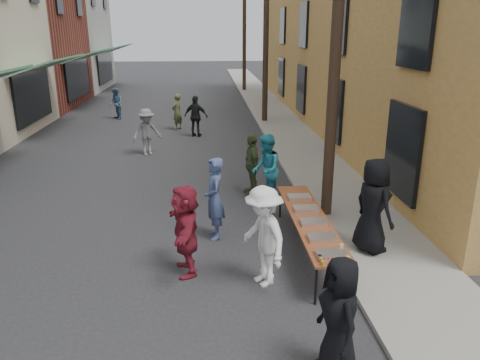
{
  "coord_description": "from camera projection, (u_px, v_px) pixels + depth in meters",
  "views": [
    {
      "loc": [
        1.45,
        -7.32,
        4.35
      ],
      "look_at": [
        2.15,
        2.04,
        1.3
      ],
      "focal_mm": 35.0,
      "sensor_mm": 36.0,
      "label": 1
    }
  ],
  "objects": [
    {
      "name": "ground",
      "position": [
        127.0,
        289.0,
        8.19
      ],
      "size": [
        120.0,
        120.0,
        0.0
      ],
      "primitive_type": "plane",
      "color": "#28282B",
      "rests_on": "ground"
    },
    {
      "name": "sidewalk",
      "position": [
        279.0,
        121.0,
        22.75
      ],
      "size": [
        2.2,
        60.0,
        0.1
      ],
      "primitive_type": "cube",
      "color": "gray",
      "rests_on": "ground"
    },
    {
      "name": "building_ochre",
      "position": [
        421.0,
        13.0,
        20.7
      ],
      "size": [
        10.0,
        28.0,
        10.0
      ],
      "primitive_type": "cube",
      "color": "#A5823B",
      "rests_on": "ground"
    },
    {
      "name": "utility_pole_near",
      "position": [
        337.0,
        21.0,
        9.94
      ],
      "size": [
        0.26,
        0.26,
        9.0
      ],
      "primitive_type": "cylinder",
      "color": "#2D2116",
      "rests_on": "ground"
    },
    {
      "name": "utility_pole_mid",
      "position": [
        266.0,
        25.0,
        21.32
      ],
      "size": [
        0.26,
        0.26,
        9.0
      ],
      "primitive_type": "cylinder",
      "color": "#2D2116",
      "rests_on": "ground"
    },
    {
      "name": "utility_pole_far",
      "position": [
        244.0,
        26.0,
        32.7
      ],
      "size": [
        0.26,
        0.26,
        9.0
      ],
      "primitive_type": "cylinder",
      "color": "#2D2116",
      "rests_on": "ground"
    },
    {
      "name": "serving_table",
      "position": [
        310.0,
        220.0,
        9.32
      ],
      "size": [
        0.7,
        4.0,
        0.75
      ],
      "color": "brown",
      "rests_on": "ground"
    },
    {
      "name": "catering_tray_sausage",
      "position": [
        331.0,
        254.0,
        7.73
      ],
      "size": [
        0.5,
        0.33,
        0.08
      ],
      "primitive_type": "cube",
      "color": "maroon",
      "rests_on": "serving_table"
    },
    {
      "name": "catering_tray_foil_b",
      "position": [
        322.0,
        238.0,
        8.35
      ],
      "size": [
        0.5,
        0.33,
        0.08
      ],
      "primitive_type": "cube",
      "color": "#B2B2B7",
      "rests_on": "serving_table"
    },
    {
      "name": "catering_tray_buns",
      "position": [
        313.0,
        222.0,
        9.01
      ],
      "size": [
        0.5,
        0.33,
        0.08
      ],
      "primitive_type": "cube",
      "color": "tan",
      "rests_on": "serving_table"
    },
    {
      "name": "catering_tray_foil_d",
      "position": [
        306.0,
        209.0,
        9.68
      ],
      "size": [
        0.5,
        0.33,
        0.08
      ],
      "primitive_type": "cube",
      "color": "#B2B2B7",
      "rests_on": "serving_table"
    },
    {
      "name": "catering_tray_buns_end",
      "position": [
        299.0,
        197.0,
        10.34
      ],
      "size": [
        0.5,
        0.33,
        0.08
      ],
      "primitive_type": "cube",
      "color": "tan",
      "rests_on": "serving_table"
    },
    {
      "name": "condiment_jar_a",
      "position": [
        323.0,
        263.0,
        7.43
      ],
      "size": [
        0.07,
        0.07,
        0.08
      ],
      "primitive_type": "cylinder",
      "color": "#A57F26",
      "rests_on": "serving_table"
    },
    {
      "name": "condiment_jar_b",
      "position": [
        321.0,
        260.0,
        7.53
      ],
      "size": [
        0.07,
        0.07,
        0.08
      ],
      "primitive_type": "cylinder",
      "color": "#A57F26",
      "rests_on": "serving_table"
    },
    {
      "name": "condiment_jar_c",
      "position": [
        320.0,
        258.0,
        7.62
      ],
      "size": [
        0.07,
        0.07,
        0.08
      ],
      "primitive_type": "cylinder",
      "color": "#A57F26",
      "rests_on": "serving_table"
    },
    {
      "name": "cup_stack",
      "position": [
        348.0,
        260.0,
        7.5
      ],
      "size": [
        0.08,
        0.08,
        0.12
      ],
      "primitive_type": "cylinder",
      "color": "tan",
      "rests_on": "serving_table"
    },
    {
      "name": "guest_front_a",
      "position": [
        339.0,
        318.0,
        5.96
      ],
      "size": [
        0.65,
        0.89,
        1.67
      ],
      "primitive_type": "imported",
      "rotation": [
        0.0,
        0.0,
        -1.42
      ],
      "color": "black",
      "rests_on": "ground"
    },
    {
      "name": "guest_front_b",
      "position": [
        214.0,
        199.0,
        9.95
      ],
      "size": [
        0.5,
        0.7,
        1.79
      ],
      "primitive_type": "imported",
      "rotation": [
        0.0,
        0.0,
        -1.45
      ],
      "color": "#445484",
      "rests_on": "ground"
    },
    {
      "name": "guest_front_c",
      "position": [
        266.0,
        170.0,
        11.91
      ],
      "size": [
        0.77,
        0.95,
        1.83
      ],
      "primitive_type": "imported",
      "rotation": [
        0.0,
        0.0,
        -1.66
      ],
      "color": "teal",
      "rests_on": "ground"
    },
    {
      "name": "guest_front_d",
      "position": [
        263.0,
        236.0,
        8.11
      ],
      "size": [
        1.09,
        1.35,
        1.82
      ],
      "primitive_type": "imported",
      "rotation": [
        0.0,
        0.0,
        -1.16
      ],
      "color": "white",
      "rests_on": "ground"
    },
    {
      "name": "guest_front_e",
      "position": [
        252.0,
        164.0,
        12.68
      ],
      "size": [
        0.58,
        1.04,
        1.67
      ],
      "primitive_type": "imported",
      "rotation": [
        0.0,
        0.0,
        -1.39
      ],
      "color": "#4D5C35",
      "rests_on": "ground"
    },
    {
      "name": "guest_queue_back",
      "position": [
        186.0,
        230.0,
        8.51
      ],
      "size": [
        0.71,
        1.64,
        1.72
      ],
      "primitive_type": "imported",
      "rotation": [
        0.0,
        0.0,
        -1.44
      ],
      "color": "maroon",
      "rests_on": "ground"
    },
    {
      "name": "server",
      "position": [
        373.0,
        206.0,
        9.13
      ],
      "size": [
        0.92,
        1.09,
        1.91
      ],
      "primitive_type": "imported",
      "rotation": [
        0.0,
        0.0,
        1.96
      ],
      "color": "black",
      "rests_on": "sidewalk"
    },
    {
      "name": "passerby_left",
      "position": [
        147.0,
        132.0,
        16.66
      ],
      "size": [
        1.24,
        1.03,
        1.66
      ],
      "primitive_type": "imported",
      "rotation": [
        0.0,
        0.0,
        0.46
      ],
      "color": "slate",
      "rests_on": "ground"
    },
    {
      "name": "passerby_mid",
      "position": [
        196.0,
        116.0,
        19.47
      ],
      "size": [
        1.08,
        0.71,
        1.71
      ],
      "primitive_type": "imported",
      "rotation": [
        0.0,
        0.0,
        2.82
      ],
      "color": "black",
      "rests_on": "ground"
    },
    {
      "name": "passerby_right",
      "position": [
        177.0,
        112.0,
        20.82
      ],
      "size": [
        0.64,
        0.7,
        1.6
      ],
      "primitive_type": "imported",
      "rotation": [
        0.0,
        0.0,
        4.13
      ],
      "color": "#4D5531",
      "rests_on": "ground"
    },
    {
      "name": "passerby_far",
      "position": [
        116.0,
        104.0,
        23.27
      ],
      "size": [
        0.88,
        0.94,
        1.55
      ],
      "primitive_type": "imported",
      "rotation": [
        0.0,
        0.0,
        5.22
      ],
      "color": "#456785",
      "rests_on": "ground"
    }
  ]
}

